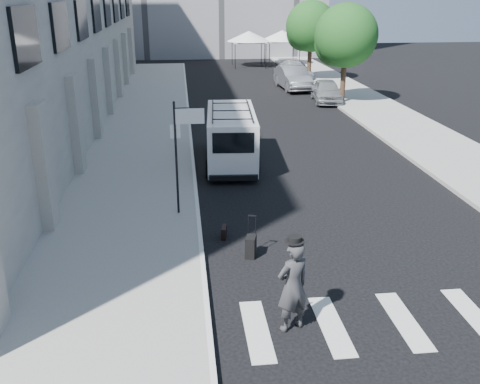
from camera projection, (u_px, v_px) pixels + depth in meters
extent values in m
plane|color=black|center=(278.00, 260.00, 14.07)|extent=(120.00, 120.00, 0.00)
cube|color=gray|center=(147.00, 122.00, 28.48)|extent=(4.50, 48.00, 0.15)
cube|color=gray|center=(363.00, 102.00, 33.56)|extent=(4.00, 56.00, 0.15)
cylinder|color=black|center=(176.00, 159.00, 16.10)|extent=(0.07, 0.07, 3.50)
cube|color=white|center=(175.00, 131.00, 15.82)|extent=(0.30, 0.03, 0.42)
cube|color=white|center=(190.00, 116.00, 15.69)|extent=(0.85, 0.06, 0.45)
cylinder|color=black|center=(343.00, 81.00, 32.95)|extent=(0.32, 0.32, 2.80)
sphere|color=#173F14|center=(346.00, 36.00, 31.98)|extent=(3.80, 3.80, 3.80)
sphere|color=#173F14|center=(336.00, 44.00, 32.70)|extent=(2.66, 2.66, 2.66)
cylinder|color=black|center=(309.00, 63.00, 41.31)|extent=(0.32, 0.32, 2.80)
sphere|color=#173F14|center=(311.00, 26.00, 40.35)|extent=(3.80, 3.80, 3.80)
sphere|color=#173F14|center=(304.00, 33.00, 41.07)|extent=(2.66, 2.66, 2.66)
cylinder|color=black|center=(235.00, 56.00, 47.97)|extent=(0.06, 0.06, 2.20)
cylinder|color=black|center=(266.00, 56.00, 48.26)|extent=(0.06, 0.06, 2.20)
cylinder|color=black|center=(232.00, 53.00, 50.57)|extent=(0.06, 0.06, 2.20)
cylinder|color=black|center=(261.00, 53.00, 50.86)|extent=(0.06, 0.06, 2.20)
cube|color=white|center=(249.00, 42.00, 49.01)|extent=(3.00, 3.00, 0.12)
cone|color=white|center=(249.00, 36.00, 48.83)|extent=(4.00, 4.00, 0.90)
cylinder|color=black|center=(269.00, 55.00, 48.77)|extent=(0.06, 0.06, 2.20)
cylinder|color=black|center=(299.00, 55.00, 49.05)|extent=(0.06, 0.06, 2.20)
cylinder|color=black|center=(265.00, 52.00, 51.37)|extent=(0.06, 0.06, 2.20)
cylinder|color=black|center=(293.00, 52.00, 51.66)|extent=(0.06, 0.06, 2.20)
cube|color=white|center=(282.00, 41.00, 49.81)|extent=(3.00, 3.00, 0.12)
cone|color=white|center=(282.00, 35.00, 49.63)|extent=(4.00, 4.00, 0.90)
imported|color=#323234|center=(293.00, 286.00, 10.89)|extent=(0.87, 0.74, 2.02)
cube|color=black|center=(224.00, 232.00, 15.32)|extent=(0.20, 0.45, 0.34)
cube|color=black|center=(251.00, 247.00, 14.18)|extent=(0.36, 0.46, 0.58)
cylinder|color=black|center=(248.00, 225.00, 14.17)|extent=(0.02, 0.02, 0.55)
cylinder|color=black|center=(256.00, 225.00, 14.14)|extent=(0.02, 0.02, 0.55)
cube|color=black|center=(252.00, 216.00, 14.06)|extent=(0.22, 0.09, 0.03)
cube|color=silver|center=(231.00, 136.00, 21.47)|extent=(2.19, 5.15, 1.96)
cube|color=silver|center=(229.00, 131.00, 24.21)|extent=(1.83, 0.95, 1.03)
cube|color=black|center=(233.00, 143.00, 18.98)|extent=(1.50, 0.17, 0.75)
cylinder|color=black|center=(210.00, 144.00, 23.38)|extent=(0.31, 0.73, 0.71)
cylinder|color=black|center=(250.00, 144.00, 23.45)|extent=(0.31, 0.73, 0.71)
cylinder|color=black|center=(209.00, 169.00, 20.15)|extent=(0.31, 0.73, 0.71)
cylinder|color=black|center=(256.00, 168.00, 20.22)|extent=(0.31, 0.73, 0.71)
imported|color=gray|center=(327.00, 91.00, 33.78)|extent=(2.14, 4.30, 1.41)
imported|color=#57595E|center=(293.00, 78.00, 38.18)|extent=(2.03, 5.01, 1.62)
imported|color=#B1B4BA|center=(295.00, 70.00, 42.75)|extent=(2.29, 4.91, 1.39)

